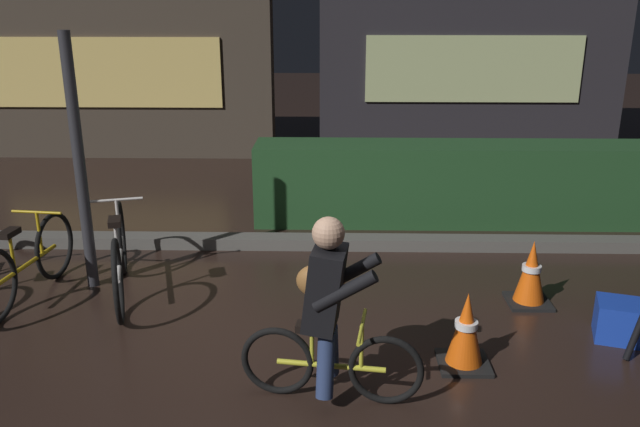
{
  "coord_description": "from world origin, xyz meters",
  "views": [
    {
      "loc": [
        0.3,
        -4.15,
        2.46
      ],
      "look_at": [
        0.2,
        0.6,
        0.9
      ],
      "focal_mm": 36.17,
      "sensor_mm": 36.0,
      "label": 1
    }
  ],
  "objects_px": {
    "traffic_cone_far": "(531,274)",
    "parked_bike_left_mid": "(26,264)",
    "blue_crate": "(626,321)",
    "cyclist": "(328,309)",
    "traffic_cone_near": "(466,331)",
    "street_post": "(80,165)",
    "parked_bike_center_left": "(120,256)"
  },
  "relations": [
    {
      "from": "parked_bike_center_left",
      "to": "blue_crate",
      "type": "distance_m",
      "value": 4.16
    },
    {
      "from": "traffic_cone_far",
      "to": "parked_bike_left_mid",
      "type": "bearing_deg",
      "value": -179.95
    },
    {
      "from": "parked_bike_left_mid",
      "to": "parked_bike_center_left",
      "type": "height_order",
      "value": "parked_bike_center_left"
    },
    {
      "from": "parked_bike_left_mid",
      "to": "blue_crate",
      "type": "height_order",
      "value": "parked_bike_left_mid"
    },
    {
      "from": "cyclist",
      "to": "street_post",
      "type": "bearing_deg",
      "value": 149.59
    },
    {
      "from": "parked_bike_center_left",
      "to": "traffic_cone_far",
      "type": "relative_size",
      "value": 2.96
    },
    {
      "from": "parked_bike_left_mid",
      "to": "blue_crate",
      "type": "relative_size",
      "value": 3.55
    },
    {
      "from": "parked_bike_center_left",
      "to": "traffic_cone_far",
      "type": "distance_m",
      "value": 3.54
    },
    {
      "from": "parked_bike_left_mid",
      "to": "traffic_cone_far",
      "type": "distance_m",
      "value": 4.32
    },
    {
      "from": "street_post",
      "to": "cyclist",
      "type": "height_order",
      "value": "street_post"
    },
    {
      "from": "street_post",
      "to": "traffic_cone_far",
      "type": "xyz_separation_m",
      "value": [
        3.87,
        -0.29,
        -0.85
      ]
    },
    {
      "from": "street_post",
      "to": "parked_bike_center_left",
      "type": "height_order",
      "value": "street_post"
    },
    {
      "from": "parked_bike_center_left",
      "to": "blue_crate",
      "type": "xyz_separation_m",
      "value": [
        4.1,
        -0.71,
        -0.21
      ]
    },
    {
      "from": "street_post",
      "to": "blue_crate",
      "type": "xyz_separation_m",
      "value": [
        4.43,
        -0.9,
        -0.98
      ]
    },
    {
      "from": "blue_crate",
      "to": "cyclist",
      "type": "distance_m",
      "value": 2.45
    },
    {
      "from": "street_post",
      "to": "traffic_cone_far",
      "type": "bearing_deg",
      "value": -4.3
    },
    {
      "from": "street_post",
      "to": "parked_bike_center_left",
      "type": "bearing_deg",
      "value": -29.49
    },
    {
      "from": "traffic_cone_near",
      "to": "parked_bike_left_mid",
      "type": "bearing_deg",
      "value": 164.28
    },
    {
      "from": "parked_bike_center_left",
      "to": "street_post",
      "type": "bearing_deg",
      "value": 44.35
    },
    {
      "from": "traffic_cone_near",
      "to": "traffic_cone_far",
      "type": "height_order",
      "value": "traffic_cone_far"
    },
    {
      "from": "street_post",
      "to": "parked_bike_left_mid",
      "type": "height_order",
      "value": "street_post"
    },
    {
      "from": "parked_bike_center_left",
      "to": "parked_bike_left_mid",
      "type": "bearing_deg",
      "value": 81.55
    },
    {
      "from": "traffic_cone_near",
      "to": "traffic_cone_far",
      "type": "bearing_deg",
      "value": 53.57
    },
    {
      "from": "blue_crate",
      "to": "cyclist",
      "type": "xyz_separation_m",
      "value": [
        -2.27,
        -0.8,
        0.48
      ]
    },
    {
      "from": "traffic_cone_near",
      "to": "street_post",
      "type": "bearing_deg",
      "value": 157.42
    },
    {
      "from": "parked_bike_left_mid",
      "to": "traffic_cone_far",
      "type": "height_order",
      "value": "parked_bike_left_mid"
    },
    {
      "from": "parked_bike_left_mid",
      "to": "parked_bike_center_left",
      "type": "bearing_deg",
      "value": -75.97
    },
    {
      "from": "traffic_cone_near",
      "to": "traffic_cone_far",
      "type": "relative_size",
      "value": 0.98
    },
    {
      "from": "street_post",
      "to": "parked_bike_center_left",
      "type": "distance_m",
      "value": 0.85
    },
    {
      "from": "parked_bike_center_left",
      "to": "blue_crate",
      "type": "bearing_deg",
      "value": -116.01
    },
    {
      "from": "street_post",
      "to": "blue_crate",
      "type": "bearing_deg",
      "value": -11.48
    },
    {
      "from": "blue_crate",
      "to": "traffic_cone_far",
      "type": "bearing_deg",
      "value": 132.52
    }
  ]
}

